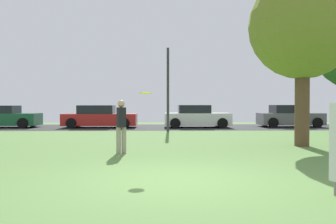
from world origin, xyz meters
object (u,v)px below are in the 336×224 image
(parked_car_red, at_px, (100,117))
(street_lamp_post, at_px, (168,90))
(person_thrower, at_px, (121,124))
(oak_tree_right, at_px, (303,27))
(parked_car_green, at_px, (3,117))
(parked_car_grey, at_px, (289,117))
(parked_car_white, at_px, (196,117))
(frisbee_disc, at_px, (145,93))

(parked_car_red, bearing_deg, street_lamp_post, -39.38)
(person_thrower, distance_m, parked_car_red, 12.20)
(oak_tree_right, distance_m, parked_car_green, 18.54)
(parked_car_red, distance_m, parked_car_grey, 12.34)
(parked_car_green, height_order, parked_car_white, parked_car_white)
(oak_tree_right, bearing_deg, parked_car_red, 130.52)
(person_thrower, distance_m, parked_car_grey, 15.66)
(frisbee_disc, relative_size, parked_car_red, 0.08)
(person_thrower, bearing_deg, frisbee_disc, 0.00)
(person_thrower, relative_size, street_lamp_post, 0.35)
(parked_car_green, distance_m, street_lamp_post, 11.17)
(parked_car_green, relative_size, parked_car_white, 1.06)
(oak_tree_right, relative_size, parked_car_red, 1.31)
(parked_car_red, bearing_deg, parked_car_grey, 1.83)
(parked_car_red, height_order, parked_car_grey, parked_car_grey)
(frisbee_disc, bearing_deg, parked_car_white, 79.14)
(person_thrower, height_order, street_lamp_post, street_lamp_post)
(parked_car_green, bearing_deg, parked_car_white, -1.38)
(parked_car_white, distance_m, parked_car_grey, 6.18)
(parked_car_red, bearing_deg, person_thrower, -77.45)
(frisbee_disc, xyz_separation_m, parked_car_red, (-3.45, 14.26, -1.06))
(oak_tree_right, distance_m, person_thrower, 7.13)
(frisbee_disc, bearing_deg, parked_car_grey, 58.77)
(oak_tree_right, height_order, street_lamp_post, oak_tree_right)
(parked_car_red, distance_m, street_lamp_post, 5.74)
(oak_tree_right, distance_m, parked_car_red, 13.91)
(frisbee_disc, height_order, street_lamp_post, street_lamp_post)
(frisbee_disc, distance_m, parked_car_green, 17.41)
(oak_tree_right, height_order, parked_car_red, oak_tree_right)
(parked_car_white, xyz_separation_m, street_lamp_post, (-1.92, -3.42, 1.59))
(person_thrower, relative_size, parked_car_red, 0.34)
(parked_car_red, relative_size, parked_car_white, 1.11)
(person_thrower, xyz_separation_m, frisbee_disc, (0.80, -2.35, 0.85))
(oak_tree_right, bearing_deg, parked_car_white, 104.22)
(parked_car_green, xyz_separation_m, street_lamp_post, (10.42, -3.72, 1.60))
(parked_car_grey, height_order, street_lamp_post, street_lamp_post)
(frisbee_disc, bearing_deg, street_lamp_post, 85.73)
(frisbee_disc, distance_m, parked_car_red, 14.71)
(parked_car_grey, bearing_deg, parked_car_white, -175.65)
(oak_tree_right, xyz_separation_m, parked_car_green, (-14.91, 10.46, -3.50))
(parked_car_green, bearing_deg, frisbee_disc, -56.43)
(frisbee_disc, relative_size, street_lamp_post, 0.08)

